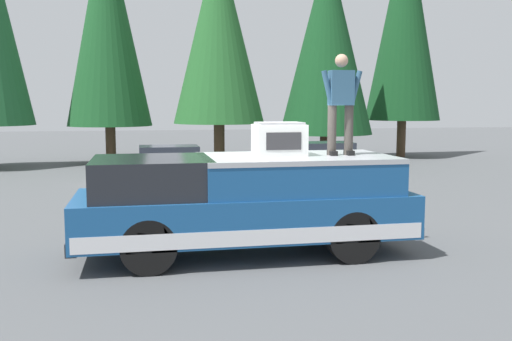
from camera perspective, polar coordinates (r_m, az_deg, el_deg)
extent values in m
plane|color=#4C4F51|center=(10.18, 0.72, -7.61)|extent=(90.00, 90.00, 0.00)
cube|color=navy|center=(9.55, -1.18, -4.26)|extent=(2.00, 5.50, 0.70)
cube|color=silver|center=(9.59, -1.17, -5.39)|extent=(2.01, 5.39, 0.24)
cube|color=black|center=(9.30, -10.40, -0.61)|extent=(1.84, 1.87, 0.60)
cube|color=navy|center=(9.64, 3.97, -0.50)|extent=(1.92, 3.19, 0.52)
cube|color=#A8AAAF|center=(9.61, 3.98, 1.28)|extent=(1.94, 3.19, 0.08)
cube|color=#232326|center=(9.51, -17.43, -6.28)|extent=(1.96, 0.16, 0.20)
cube|color=#B2B5BA|center=(10.41, 13.62, -5.05)|extent=(1.96, 0.16, 0.20)
cylinder|color=black|center=(8.63, -10.71, -7.47)|extent=(0.30, 0.84, 0.84)
cylinder|color=black|center=(10.29, -10.84, -5.17)|extent=(0.30, 0.84, 0.84)
cylinder|color=black|center=(9.23, 9.65, -6.53)|extent=(0.30, 0.84, 0.84)
cylinder|color=black|center=(10.79, 6.41, -4.54)|extent=(0.30, 0.84, 0.84)
cube|color=silver|center=(9.60, 2.33, 3.08)|extent=(0.64, 0.84, 0.52)
cube|color=#2D2D30|center=(9.29, 2.81, 2.95)|extent=(0.01, 0.59, 0.29)
cube|color=#99999E|center=(9.59, 2.34, 4.75)|extent=(0.58, 0.76, 0.04)
cylinder|color=#423D38|center=(9.80, 9.27, 4.01)|extent=(0.15, 0.15, 0.84)
cube|color=black|center=(9.79, 9.31, 1.77)|extent=(0.26, 0.11, 0.08)
cylinder|color=#423D38|center=(9.70, 7.61, 4.01)|extent=(0.15, 0.15, 0.84)
cube|color=black|center=(9.69, 7.65, 1.75)|extent=(0.26, 0.11, 0.08)
cube|color=#335B7A|center=(9.74, 8.52, 8.18)|extent=(0.24, 0.40, 0.58)
sphere|color=tan|center=(9.76, 8.56, 10.82)|extent=(0.22, 0.22, 0.22)
cylinder|color=#335B7A|center=(9.80, 9.94, 8.15)|extent=(0.09, 0.23, 0.58)
cylinder|color=#335B7A|center=(9.63, 7.19, 8.22)|extent=(0.09, 0.23, 0.58)
cube|color=silver|center=(20.32, 6.61, 0.95)|extent=(1.64, 4.10, 0.50)
cube|color=#282D38|center=(20.31, 6.90, 2.24)|extent=(1.31, 1.89, 0.42)
cylinder|color=black|center=(19.29, 3.67, 0.13)|extent=(0.20, 0.62, 0.62)
cylinder|color=black|center=(20.68, 2.64, 0.58)|extent=(0.20, 0.62, 0.62)
cylinder|color=black|center=(20.10, 10.69, 0.30)|extent=(0.20, 0.62, 0.62)
cylinder|color=black|center=(21.43, 9.25, 0.72)|extent=(0.20, 0.62, 0.62)
cube|color=white|center=(18.68, -8.99, 0.41)|extent=(1.64, 4.10, 0.50)
cube|color=#282D38|center=(18.64, -8.71, 1.82)|extent=(1.31, 1.89, 0.42)
cylinder|color=black|center=(17.98, -12.93, -0.51)|extent=(0.20, 0.62, 0.62)
cylinder|color=black|center=(19.41, -12.82, 0.02)|extent=(0.20, 0.62, 0.62)
cylinder|color=black|center=(18.09, -4.86, -0.32)|extent=(0.20, 0.62, 0.62)
cylinder|color=black|center=(19.51, -5.34, 0.19)|extent=(0.20, 0.62, 0.62)
cylinder|color=#4C3826|center=(27.94, 14.34, 3.14)|extent=(0.42, 0.42, 1.75)
cone|color=#14421E|center=(28.16, 14.68, 14.58)|extent=(3.47, 3.47, 9.45)
cylinder|color=#4C3826|center=(24.66, 6.95, 2.24)|extent=(0.47, 0.47, 1.22)
cone|color=#14421E|center=(24.72, 7.11, 12.79)|extent=(3.94, 3.94, 7.86)
cylinder|color=#4C3826|center=(23.71, -3.70, 2.68)|extent=(0.45, 0.45, 1.71)
cone|color=#235B28|center=(23.83, -3.79, 13.80)|extent=(3.73, 3.73, 7.50)
cylinder|color=#4C3826|center=(24.92, -14.34, 2.54)|extent=(0.42, 0.42, 1.59)
cone|color=#194C23|center=(25.10, -14.70, 14.39)|extent=(3.51, 3.51, 8.75)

